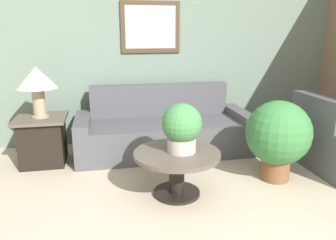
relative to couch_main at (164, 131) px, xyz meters
name	(u,v)px	position (x,y,z in m)	size (l,w,h in m)	color
wall_back	(173,49)	(0.24, 0.55, 1.03)	(6.69, 0.09, 2.60)	slate
couch_main	(164,131)	(0.00, 0.00, 0.00)	(2.24, 0.86, 0.85)	#4C4C51
coffee_table	(177,164)	(-0.10, -1.20, 0.04)	(0.83, 0.83, 0.44)	black
side_table	(43,140)	(-1.49, -0.12, 0.02)	(0.58, 0.58, 0.57)	black
table_lamp	(37,81)	(-1.49, -0.12, 0.73)	(0.45, 0.45, 0.59)	tan
potted_plant_on_table	(182,127)	(-0.05, -1.20, 0.41)	(0.38, 0.38, 0.47)	beige
potted_plant_floor	(278,135)	(1.02, -1.08, 0.22)	(0.68, 0.68, 0.86)	brown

